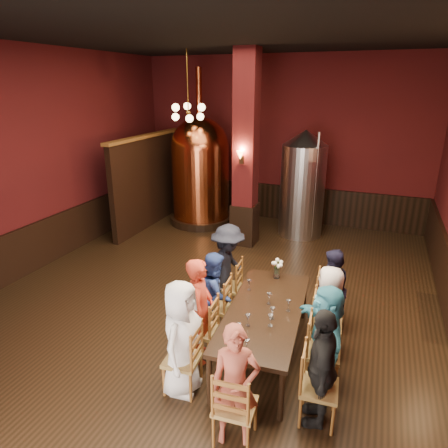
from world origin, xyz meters
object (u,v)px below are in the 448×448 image
at_px(dining_table, 265,313).
at_px(steel_vessel, 303,184).
at_px(person_1, 200,310).
at_px(rose_vase, 277,266).
at_px(copper_kettle, 201,170).
at_px(person_2, 215,293).
at_px(person_0, 181,338).

bearing_deg(dining_table, steel_vessel, 91.29).
xyz_separation_m(dining_table, person_1, (-0.82, -0.39, 0.09)).
distance_m(steel_vessel, rose_vase, 4.17).
height_order(dining_table, copper_kettle, copper_kettle).
distance_m(person_2, steel_vessel, 4.92).
xyz_separation_m(person_1, rose_vase, (0.73, 1.39, 0.19)).
xyz_separation_m(person_2, copper_kettle, (-2.43, 4.80, 0.83)).
bearing_deg(person_1, copper_kettle, 9.19).
distance_m(person_1, rose_vase, 1.58).
distance_m(person_2, rose_vase, 1.11).
bearing_deg(person_1, rose_vase, -43.08).
xyz_separation_m(copper_kettle, steel_vessel, (2.81, 0.06, -0.16)).
height_order(steel_vessel, rose_vase, steel_vessel).
height_order(dining_table, rose_vase, rose_vase).
bearing_deg(steel_vessel, person_0, -92.61).
bearing_deg(person_0, dining_table, -38.84).
relative_size(person_2, copper_kettle, 0.33).
bearing_deg(steel_vessel, rose_vase, -84.44).
height_order(person_0, person_1, person_1).
xyz_separation_m(dining_table, rose_vase, (-0.09, 1.00, 0.28)).
height_order(person_1, person_2, person_1).
height_order(person_2, steel_vessel, steel_vessel).
relative_size(dining_table, steel_vessel, 0.92).
distance_m(copper_kettle, steel_vessel, 2.81).
bearing_deg(person_2, rose_vase, -64.12).
bearing_deg(person_2, steel_vessel, -21.61).
bearing_deg(rose_vase, person_1, -117.84).
distance_m(dining_table, rose_vase, 1.04).
height_order(dining_table, person_1, person_1).
bearing_deg(dining_table, person_1, -158.78).
bearing_deg(rose_vase, person_2, -136.97).
xyz_separation_m(dining_table, steel_vessel, (-0.49, 5.13, 0.66)).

